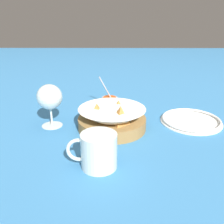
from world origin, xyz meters
The scene contains 6 objects.
ground_plane centered at (0.00, 0.00, 0.00)m, with size 4.00×4.00×0.00m, color teal.
food_basket centered at (0.03, 0.01, 0.03)m, with size 0.22×0.22×0.10m.
sauce_cup centered at (0.04, -0.19, 0.02)m, with size 0.07×0.06×0.13m.
wine_glass centered at (0.23, -0.01, 0.10)m, with size 0.08×0.08×0.14m.
beer_mug centered at (0.06, 0.23, 0.04)m, with size 0.13×0.09×0.09m.
side_plate centered at (-0.25, -0.04, 0.01)m, with size 0.21×0.21×0.01m.
Camera 1 is at (0.02, 0.75, 0.36)m, focal length 40.00 mm.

